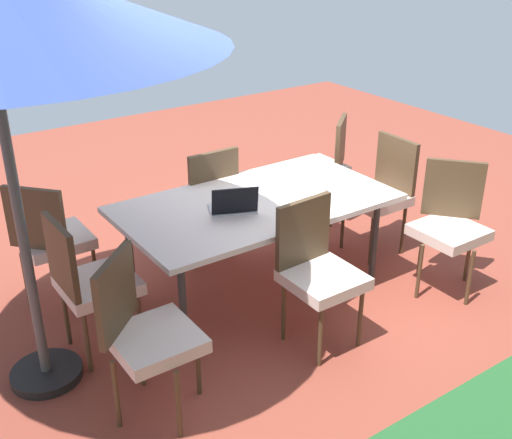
{
  "coord_description": "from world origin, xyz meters",
  "views": [
    {
      "loc": [
        2.4,
        3.46,
        2.6
      ],
      "look_at": [
        0.0,
        0.0,
        0.6
      ],
      "focal_mm": 44.63,
      "sensor_mm": 36.0,
      "label": 1
    }
  ],
  "objects_px": {
    "chair_southeast": "(51,236)",
    "chair_northwest": "(450,221)",
    "chair_northeast": "(144,329)",
    "chair_west": "(381,190)",
    "chair_east": "(88,279)",
    "chair_north": "(317,267)",
    "chair_southwest": "(323,163)",
    "dining_table": "(256,207)",
    "cup": "(324,193)",
    "laptop": "(233,206)",
    "chair_south": "(205,197)"
  },
  "relations": [
    {
      "from": "chair_southeast",
      "to": "laptop",
      "type": "xyz_separation_m",
      "value": [
        -1.06,
        0.77,
        0.25
      ]
    },
    {
      "from": "chair_northwest",
      "to": "chair_east",
      "type": "xyz_separation_m",
      "value": [
        2.54,
        -0.74,
        0.0
      ]
    },
    {
      "from": "chair_southwest",
      "to": "chair_east",
      "type": "distance_m",
      "value": 2.68
    },
    {
      "from": "chair_northeast",
      "to": "chair_northwest",
      "type": "distance_m",
      "value": 2.49
    },
    {
      "from": "chair_north",
      "to": "chair_southwest",
      "type": "distance_m",
      "value": 1.96
    },
    {
      "from": "chair_south",
      "to": "chair_southwest",
      "type": "relative_size",
      "value": 1.0
    },
    {
      "from": "chair_northwest",
      "to": "laptop",
      "type": "bearing_deg",
      "value": -155.07
    },
    {
      "from": "chair_north",
      "to": "chair_southeast",
      "type": "relative_size",
      "value": 1.0
    },
    {
      "from": "dining_table",
      "to": "cup",
      "type": "relative_size",
      "value": 23.43
    },
    {
      "from": "chair_northeast",
      "to": "chair_south",
      "type": "bearing_deg",
      "value": 6.22
    },
    {
      "from": "dining_table",
      "to": "cup",
      "type": "distance_m",
      "value": 0.51
    },
    {
      "from": "chair_north",
      "to": "chair_east",
      "type": "xyz_separation_m",
      "value": [
        1.28,
        -0.71,
        0.0
      ]
    },
    {
      "from": "chair_north",
      "to": "chair_northeast",
      "type": "relative_size",
      "value": 1.0
    },
    {
      "from": "chair_southeast",
      "to": "chair_west",
      "type": "bearing_deg",
      "value": -147.33
    },
    {
      "from": "chair_north",
      "to": "chair_northwest",
      "type": "xyz_separation_m",
      "value": [
        -1.26,
        0.03,
        0.0
      ]
    },
    {
      "from": "chair_south",
      "to": "chair_north",
      "type": "bearing_deg",
      "value": 90.21
    },
    {
      "from": "chair_east",
      "to": "chair_north",
      "type": "bearing_deg",
      "value": -120.02
    },
    {
      "from": "dining_table",
      "to": "chair_west",
      "type": "relative_size",
      "value": 2.02
    },
    {
      "from": "chair_south",
      "to": "laptop",
      "type": "xyz_separation_m",
      "value": [
        0.21,
        0.75,
        0.25
      ]
    },
    {
      "from": "dining_table",
      "to": "chair_southeast",
      "type": "relative_size",
      "value": 2.02
    },
    {
      "from": "dining_table",
      "to": "chair_southwest",
      "type": "relative_size",
      "value": 2.02
    },
    {
      "from": "chair_southeast",
      "to": "laptop",
      "type": "distance_m",
      "value": 1.33
    },
    {
      "from": "chair_northeast",
      "to": "chair_west",
      "type": "distance_m",
      "value": 2.59
    },
    {
      "from": "dining_table",
      "to": "chair_north",
      "type": "distance_m",
      "value": 0.75
    },
    {
      "from": "chair_southeast",
      "to": "chair_east",
      "type": "relative_size",
      "value": 1.0
    },
    {
      "from": "chair_southeast",
      "to": "chair_northwest",
      "type": "height_order",
      "value": "same"
    },
    {
      "from": "chair_south",
      "to": "chair_west",
      "type": "xyz_separation_m",
      "value": [
        -1.28,
        0.71,
        0.0
      ]
    },
    {
      "from": "chair_north",
      "to": "cup",
      "type": "height_order",
      "value": "chair_north"
    },
    {
      "from": "chair_north",
      "to": "chair_southwest",
      "type": "relative_size",
      "value": 1.0
    },
    {
      "from": "chair_north",
      "to": "cup",
      "type": "distance_m",
      "value": 0.71
    },
    {
      "from": "laptop",
      "to": "cup",
      "type": "bearing_deg",
      "value": -171.76
    },
    {
      "from": "chair_northeast",
      "to": "dining_table",
      "type": "bearing_deg",
      "value": -12.86
    },
    {
      "from": "chair_south",
      "to": "chair_southeast",
      "type": "xyz_separation_m",
      "value": [
        1.27,
        -0.02,
        0.0
      ]
    },
    {
      "from": "chair_southeast",
      "to": "chair_east",
      "type": "bearing_deg",
      "value": 138.5
    },
    {
      "from": "dining_table",
      "to": "chair_east",
      "type": "xyz_separation_m",
      "value": [
        1.3,
        0.02,
        -0.15
      ]
    },
    {
      "from": "dining_table",
      "to": "cup",
      "type": "bearing_deg",
      "value": 150.6
    },
    {
      "from": "chair_south",
      "to": "chair_east",
      "type": "xyz_separation_m",
      "value": [
        1.27,
        0.7,
        0.0
      ]
    },
    {
      "from": "chair_south",
      "to": "chair_southeast",
      "type": "relative_size",
      "value": 1.0
    },
    {
      "from": "chair_north",
      "to": "laptop",
      "type": "relative_size",
      "value": 2.52
    },
    {
      "from": "chair_southeast",
      "to": "chair_north",
      "type": "bearing_deg",
      "value": -179.57
    },
    {
      "from": "chair_northeast",
      "to": "chair_southeast",
      "type": "height_order",
      "value": "same"
    },
    {
      "from": "chair_north",
      "to": "laptop",
      "type": "xyz_separation_m",
      "value": [
        0.22,
        -0.66,
        0.25
      ]
    },
    {
      "from": "laptop",
      "to": "cup",
      "type": "relative_size",
      "value": 4.62
    },
    {
      "from": "chair_northwest",
      "to": "chair_west",
      "type": "distance_m",
      "value": 0.73
    },
    {
      "from": "cup",
      "to": "chair_south",
      "type": "bearing_deg",
      "value": -63.28
    },
    {
      "from": "chair_north",
      "to": "chair_northwest",
      "type": "bearing_deg",
      "value": -4.35
    },
    {
      "from": "dining_table",
      "to": "laptop",
      "type": "relative_size",
      "value": 5.08
    },
    {
      "from": "chair_southeast",
      "to": "chair_east",
      "type": "xyz_separation_m",
      "value": [
        0.0,
        0.72,
        0.0
      ]
    },
    {
      "from": "chair_north",
      "to": "chair_east",
      "type": "bearing_deg",
      "value": 147.96
    },
    {
      "from": "chair_west",
      "to": "cup",
      "type": "bearing_deg",
      "value": -73.87
    }
  ]
}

